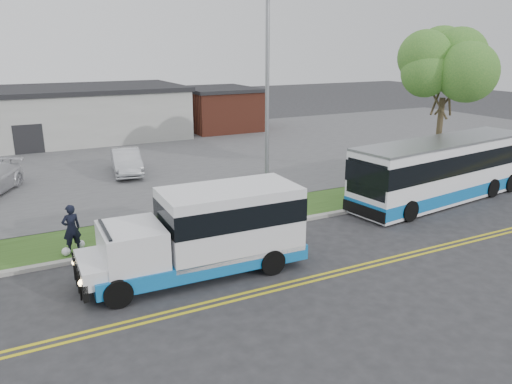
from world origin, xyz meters
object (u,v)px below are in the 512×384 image
pedestrian (71,229)px  tree_east (445,73)px  parked_car_a (126,162)px  transit_bus (443,170)px  streetlight_near (268,101)px  shuttle_bus (210,229)px

pedestrian → tree_east: bearing=171.7°
tree_east → parked_car_a: 18.91m
tree_east → parked_car_a: bearing=146.7°
transit_bus → pedestrian: (-17.71, 1.30, -0.54)m
parked_car_a → pedestrian: bearing=-104.7°
pedestrian → parked_car_a: (4.64, 11.06, -0.18)m
tree_east → transit_bus: size_ratio=0.73×
tree_east → parked_car_a: size_ratio=1.82×
tree_east → streetlight_near: streetlight_near is taller
parked_car_a → shuttle_bus: bearing=-84.1°
shuttle_bus → transit_bus: bearing=11.5°
tree_east → parked_car_a: tree_east is taller
tree_east → shuttle_bus: tree_east is taller
streetlight_near → pedestrian: 9.78m
shuttle_bus → pedestrian: (-4.07, 3.72, -0.53)m
shuttle_bus → pedestrian: shuttle_bus is taller
tree_east → shuttle_bus: 17.08m
shuttle_bus → transit_bus: (13.64, 2.42, 0.01)m
streetlight_near → pedestrian: streetlight_near is taller
shuttle_bus → pedestrian: size_ratio=4.13×
shuttle_bus → parked_car_a: bearing=89.3°
tree_east → streetlight_near: size_ratio=0.88×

